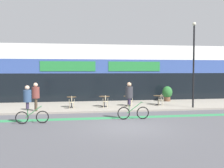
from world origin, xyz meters
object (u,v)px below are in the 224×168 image
object	(u,v)px
planter_pot	(167,93)
pedestrian_near_end	(36,94)
cafe_chair_0_near	(72,101)
lamp_post	(194,59)
bistro_table_3	(158,98)
bistro_table_2	(128,99)
bistro_table_0	(71,100)
cyclist_1	(29,102)
cafe_chair_2_near	(130,100)
cafe_chair_3_near	(161,99)
cafe_chair_1_near	(105,101)
cyclist_0	(130,99)
bistro_table_1	(104,99)

from	to	relation	value
planter_pot	pedestrian_near_end	xyz separation A→B (m)	(-10.49, -3.85, 0.41)
pedestrian_near_end	cafe_chair_0_near	bearing A→B (deg)	-175.94
lamp_post	bistro_table_3	bearing A→B (deg)	137.90
bistro_table_2	bistro_table_3	bearing A→B (deg)	3.08
planter_pot	lamp_post	xyz separation A→B (m)	(0.42, -3.93, 2.75)
bistro_table_0	cyclist_1	xyz separation A→B (m)	(-2.23, -4.90, 0.48)
cafe_chair_2_near	cafe_chair_3_near	distance (m)	2.42
cafe_chair_1_near	cyclist_0	distance (m)	4.07
cafe_chair_1_near	cafe_chair_3_near	distance (m)	4.27
pedestrian_near_end	cafe_chair_1_near	bearing A→B (deg)	175.40
bistro_table_0	cafe_chair_0_near	size ratio (longest dim) A/B	0.84
cyclist_0	bistro_table_1	bearing A→B (deg)	102.85
bistro_table_3	cyclist_1	world-z (taller)	cyclist_1
cafe_chair_0_near	bistro_table_2	bearing A→B (deg)	-82.29
bistro_table_3	cafe_chair_0_near	world-z (taller)	cafe_chair_0_near
bistro_table_3	lamp_post	bearing A→B (deg)	-42.10
cafe_chair_1_near	bistro_table_0	bearing A→B (deg)	79.28
bistro_table_1	cyclist_1	xyz separation A→B (m)	(-4.61, -4.91, 0.48)
cafe_chair_1_near	lamp_post	world-z (taller)	lamp_post
bistro_table_3	cafe_chair_2_near	bearing A→B (deg)	-162.71
bistro_table_1	cafe_chair_1_near	distance (m)	0.63
cafe_chair_0_near	cyclist_1	size ratio (longest dim) A/B	0.45
bistro_table_2	bistro_table_3	world-z (taller)	bistro_table_2
cafe_chair_1_near	pedestrian_near_end	bearing A→B (deg)	102.97
bistro_table_3	planter_pot	xyz separation A→B (m)	(1.55, 2.14, 0.18)
cafe_chair_2_near	cyclist_1	xyz separation A→B (m)	(-6.44, -4.48, 0.51)
bistro_table_3	pedestrian_near_end	world-z (taller)	pedestrian_near_end
bistro_table_3	cafe_chair_2_near	size ratio (longest dim) A/B	0.85
bistro_table_2	cafe_chair_0_near	world-z (taller)	cafe_chair_0_near
lamp_post	bistro_table_0	bearing A→B (deg)	170.48
cafe_chair_1_near	planter_pot	xyz separation A→B (m)	(5.81, 3.09, 0.18)
cafe_chair_3_near	cyclist_0	bearing A→B (deg)	146.90
bistro_table_0	pedestrian_near_end	size ratio (longest dim) A/B	0.41
cafe_chair_1_near	cafe_chair_2_near	bearing A→B (deg)	-80.21
cafe_chair_3_near	cyclist_0	xyz separation A→B (m)	(-3.36, -4.26, 0.55)
lamp_post	pedestrian_near_end	distance (m)	11.16
bistro_table_3	bistro_table_1	bearing A→B (deg)	-175.64
bistro_table_3	pedestrian_near_end	xyz separation A→B (m)	(-8.94, -1.71, 0.59)
bistro_table_1	bistro_table_3	bearing A→B (deg)	4.36
bistro_table_0	cafe_chair_0_near	bearing A→B (deg)	-89.58
cafe_chair_0_near	bistro_table_3	bearing A→B (deg)	-85.22
cyclist_0	pedestrian_near_end	xyz separation A→B (m)	(-5.58, 3.17, 0.03)
bistro_table_2	lamp_post	distance (m)	5.53
cafe_chair_3_near	cyclist_1	world-z (taller)	cyclist_1
bistro_table_0	bistro_table_1	size ratio (longest dim) A/B	0.98
bistro_table_1	cyclist_0	size ratio (longest dim) A/B	0.37
bistro_table_1	planter_pot	size ratio (longest dim) A/B	0.60
bistro_table_0	bistro_table_1	bearing A→B (deg)	0.33
cafe_chair_3_near	planter_pot	xyz separation A→B (m)	(1.56, 2.77, 0.18)
cafe_chair_1_near	pedestrian_near_end	xyz separation A→B (m)	(-4.68, -0.76, 0.58)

